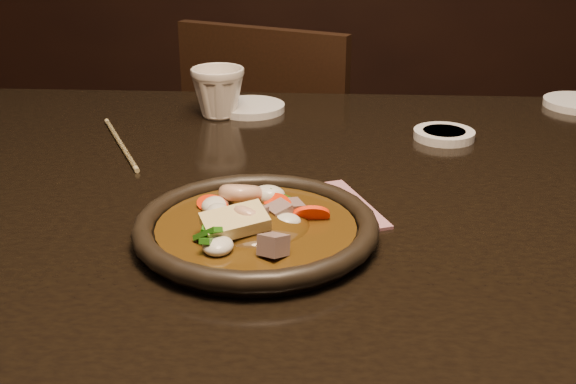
# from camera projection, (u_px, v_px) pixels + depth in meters

# --- Properties ---
(table) EXTENTS (1.60, 0.90, 0.75)m
(table) POSITION_uv_depth(u_px,v_px,m) (373.00, 243.00, 0.94)
(table) COLOR black
(table) RESTS_ON floor
(chair) EXTENTS (0.52, 0.52, 0.84)m
(chair) POSITION_uv_depth(u_px,v_px,m) (286.00, 185.00, 1.69)
(chair) COLOR black
(chair) RESTS_ON floor
(plate) EXTENTS (0.26, 0.26, 0.03)m
(plate) POSITION_uv_depth(u_px,v_px,m) (256.00, 228.00, 0.77)
(plate) COLOR black
(plate) RESTS_ON table
(stirfry) EXTENTS (0.16, 0.18, 0.05)m
(stirfry) POSITION_uv_depth(u_px,v_px,m) (252.00, 222.00, 0.77)
(stirfry) COLOR #3B250A
(stirfry) RESTS_ON plate
(soy_dish) EXTENTS (0.09, 0.09, 0.01)m
(soy_dish) POSITION_uv_depth(u_px,v_px,m) (444.00, 134.00, 1.09)
(soy_dish) COLOR white
(soy_dish) RESTS_ON table
(saucer_left) EXTENTS (0.12, 0.12, 0.01)m
(saucer_left) POSITION_uv_depth(u_px,v_px,m) (250.00, 108.00, 1.22)
(saucer_left) COLOR white
(saucer_left) RESTS_ON table
(tea_cup) EXTENTS (0.10, 0.10, 0.09)m
(tea_cup) POSITION_uv_depth(u_px,v_px,m) (218.00, 91.00, 1.18)
(tea_cup) COLOR silver
(tea_cup) RESTS_ON table
(chopsticks) EXTENTS (0.11, 0.22, 0.01)m
(chopsticks) POSITION_uv_depth(u_px,v_px,m) (120.00, 143.00, 1.06)
(chopsticks) COLOR tan
(chopsticks) RESTS_ON table
(napkin) EXTENTS (0.19, 0.19, 0.00)m
(napkin) POSITION_uv_depth(u_px,v_px,m) (309.00, 211.00, 0.84)
(napkin) COLOR #A86774
(napkin) RESTS_ON table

